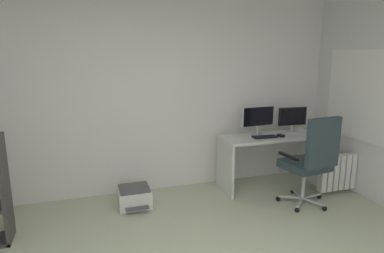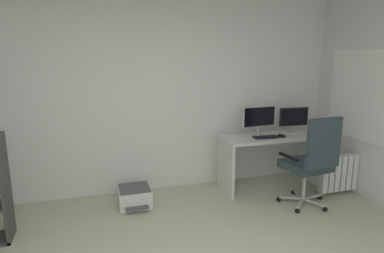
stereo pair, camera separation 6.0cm
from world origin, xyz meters
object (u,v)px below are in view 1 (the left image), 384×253
(monitor_main, at_px, (258,118))
(office_chair, at_px, (312,158))
(radiator, at_px, (349,171))
(monitor_secondary, at_px, (292,118))
(keyboard, at_px, (265,137))
(desk, at_px, (270,150))
(computer_mouse, at_px, (281,136))
(printer, at_px, (134,197))

(monitor_main, xyz_separation_m, office_chair, (0.30, -0.83, -0.37))
(monitor_main, height_order, radiator, monitor_main)
(monitor_secondary, bearing_deg, monitor_main, -180.00)
(keyboard, distance_m, office_chair, 0.73)
(desk, xyz_separation_m, computer_mouse, (0.10, -0.11, 0.22))
(monitor_secondary, bearing_deg, computer_mouse, -147.60)
(office_chair, bearing_deg, printer, 161.68)
(computer_mouse, height_order, office_chair, office_chair)
(desk, height_order, office_chair, office_chair)
(monitor_main, height_order, office_chair, monitor_main)
(desk, relative_size, office_chair, 1.21)
(desk, height_order, monitor_main, monitor_main)
(computer_mouse, bearing_deg, monitor_main, 133.35)
(computer_mouse, relative_size, radiator, 0.11)
(computer_mouse, bearing_deg, office_chair, -96.77)
(monitor_secondary, bearing_deg, printer, -176.60)
(monitor_secondary, xyz_separation_m, radiator, (0.53, -0.61, -0.67))
(monitor_secondary, distance_m, radiator, 1.05)
(monitor_secondary, xyz_separation_m, office_chair, (-0.26, -0.83, -0.34))
(keyboard, xyz_separation_m, office_chair, (0.28, -0.66, -0.13))
(computer_mouse, bearing_deg, keyboard, 163.79)
(monitor_secondary, xyz_separation_m, printer, (-2.35, -0.14, -0.85))
(monitor_secondary, distance_m, keyboard, 0.60)
(printer, bearing_deg, desk, 1.56)
(monitor_secondary, xyz_separation_m, computer_mouse, (-0.30, -0.19, -0.20))
(desk, xyz_separation_m, keyboard, (-0.14, -0.08, 0.22))
(monitor_main, relative_size, monitor_secondary, 1.19)
(office_chair, xyz_separation_m, printer, (-2.08, 0.69, -0.52))
(monitor_main, relative_size, office_chair, 0.45)
(keyboard, xyz_separation_m, computer_mouse, (0.24, -0.02, 0.01))
(office_chair, relative_size, printer, 2.53)
(office_chair, distance_m, printer, 2.26)
(office_chair, relative_size, radiator, 1.25)
(monitor_main, xyz_separation_m, printer, (-1.78, -0.14, -0.89))
(desk, xyz_separation_m, monitor_secondary, (0.40, 0.09, 0.42))
(monitor_secondary, height_order, keyboard, monitor_secondary)
(keyboard, bearing_deg, computer_mouse, -1.93)
(desk, distance_m, radiator, 1.10)
(desk, distance_m, computer_mouse, 0.27)
(monitor_main, bearing_deg, office_chair, -69.99)
(radiator, bearing_deg, desk, 150.94)
(monitor_secondary, xyz_separation_m, keyboard, (-0.54, -0.17, -0.21))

